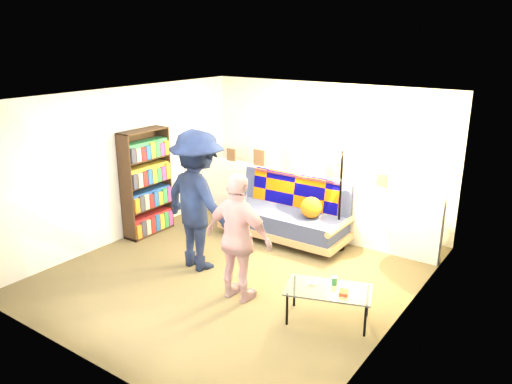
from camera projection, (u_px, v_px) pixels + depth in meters
ground at (240, 270)px, 6.98m from camera, size 5.00×5.00×0.00m
room_shell at (259, 148)px, 6.84m from camera, size 4.60×5.05×2.45m
half_wall_ledge at (304, 203)px, 8.24m from camera, size 4.45×0.15×1.00m
ledge_decor at (293, 161)px, 8.14m from camera, size 2.97×0.02×0.45m
futon_sofa at (289, 213)px, 8.00m from camera, size 2.07×1.01×0.89m
bookshelf at (146, 186)px, 8.09m from camera, size 0.29×0.86×1.73m
coffee_table at (329, 291)px, 5.66m from camera, size 1.09×0.82×0.50m
floor_lamp at (342, 177)px, 7.37m from camera, size 0.38×0.31×1.62m
person_left at (198, 201)px, 6.83m from camera, size 1.37×0.93×1.96m
person_right at (239, 238)px, 6.01m from camera, size 0.95×0.40×1.62m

